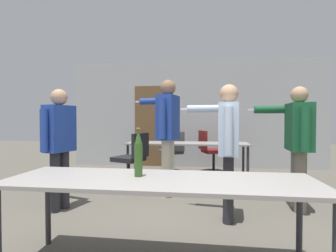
# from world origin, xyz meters

# --- Properties ---
(back_wall) EXTENTS (6.34, 0.12, 2.68)m
(back_wall) POSITION_xyz_m (-0.03, 5.14, 1.33)
(back_wall) COLOR #B2B5B7
(back_wall) RESTS_ON ground_plane
(conference_table_near) EXTENTS (2.39, 0.74, 0.73)m
(conference_table_near) POSITION_xyz_m (-0.14, 0.50, 0.67)
(conference_table_near) COLOR gray
(conference_table_near) RESTS_ON ground_plane
(conference_table_far) EXTENTS (2.39, 0.67, 0.73)m
(conference_table_far) POSITION_xyz_m (-0.12, 3.72, 0.67)
(conference_table_far) COLOR gray
(conference_table_far) RESTS_ON ground_plane
(person_near_casual) EXTENTS (0.80, 0.78, 1.81)m
(person_near_casual) POSITION_xyz_m (-0.37, 2.57, 1.09)
(person_near_casual) COLOR beige
(person_near_casual) RESTS_ON ground_plane
(person_center_tall) EXTENTS (0.69, 0.70, 1.59)m
(person_center_tall) POSITION_xyz_m (-1.68, 1.70, 0.96)
(person_center_tall) COLOR #28282D
(person_center_tall) RESTS_ON ground_plane
(person_right_polo) EXTENTS (0.75, 0.75, 1.62)m
(person_right_polo) POSITION_xyz_m (1.42, 2.11, 0.96)
(person_right_polo) COLOR slate
(person_right_polo) RESTS_ON ground_plane
(person_left_plaid) EXTENTS (0.72, 0.64, 1.60)m
(person_left_plaid) POSITION_xyz_m (0.48, 1.62, 0.97)
(person_left_plaid) COLOR #28282D
(person_left_plaid) RESTS_ON ground_plane
(office_chair_far_right) EXTENTS (0.64, 0.60, 0.94)m
(office_chair_far_right) POSITION_xyz_m (0.36, 4.45, 0.45)
(office_chair_far_right) COLOR black
(office_chair_far_right) RESTS_ON ground_plane
(office_chair_mid_tucked) EXTENTS (0.65, 0.61, 0.95)m
(office_chair_mid_tucked) POSITION_xyz_m (-1.05, 2.96, 0.45)
(office_chair_mid_tucked) COLOR black
(office_chair_mid_tucked) RESTS_ON ground_plane
(office_chair_far_left) EXTENTS (0.64, 0.67, 0.93)m
(office_chair_far_left) POSITION_xyz_m (-0.50, 4.29, 0.43)
(office_chair_far_left) COLOR black
(office_chair_far_left) RESTS_ON ground_plane
(beer_bottle) EXTENTS (0.07, 0.07, 0.39)m
(beer_bottle) POSITION_xyz_m (-0.32, 0.55, 0.92)
(beer_bottle) COLOR #2D511E
(beer_bottle) RESTS_ON conference_table_near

